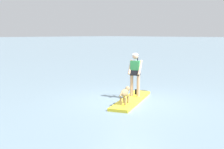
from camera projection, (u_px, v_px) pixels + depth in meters
The scene contains 4 objects.
ground_plane at pixel (131, 101), 10.54m from camera, with size 400.00×400.00×0.00m, color slate.
paddleboard at pixel (133, 99), 10.75m from camera, with size 3.44×2.01×0.10m.
person_paddler at pixel (135, 71), 10.82m from camera, with size 0.68×0.60×1.65m.
dog at pixel (125, 93), 9.73m from camera, with size 0.94×0.48×0.56m.
Camera 1 is at (-7.90, -6.65, 2.47)m, focal length 45.97 mm.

